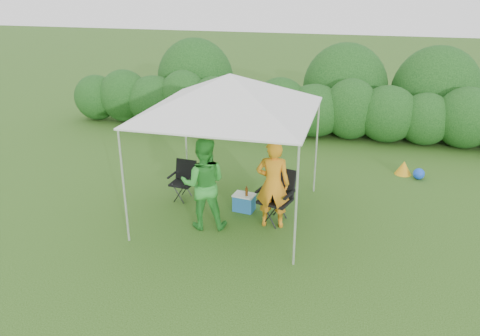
% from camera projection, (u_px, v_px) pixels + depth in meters
% --- Properties ---
extents(ground, '(70.00, 70.00, 0.00)m').
position_uv_depth(ground, '(224.00, 225.00, 9.03)').
color(ground, '#38631F').
extents(hedge, '(14.07, 1.53, 1.80)m').
position_uv_depth(hedge, '(284.00, 107.00, 14.08)').
color(hedge, '#1F521A').
rests_on(hedge, ground).
extents(canopy, '(3.10, 3.10, 2.83)m').
position_uv_depth(canopy, '(230.00, 93.00, 8.56)').
color(canopy, silver).
rests_on(canopy, ground).
extents(chair_right, '(0.75, 0.71, 1.03)m').
position_uv_depth(chair_right, '(278.00, 193.00, 9.01)').
color(chair_right, black).
rests_on(chair_right, ground).
extents(chair_left, '(0.55, 0.51, 0.83)m').
position_uv_depth(chair_left, '(184.00, 177.00, 9.99)').
color(chair_left, black).
rests_on(chair_left, ground).
extents(man, '(0.67, 0.48, 1.73)m').
position_uv_depth(man, '(273.00, 184.00, 8.70)').
color(man, orange).
rests_on(man, ground).
extents(woman, '(0.99, 0.85, 1.76)m').
position_uv_depth(woman, '(204.00, 184.00, 8.67)').
color(woman, green).
rests_on(woman, ground).
extents(cooler, '(0.46, 0.36, 0.36)m').
position_uv_depth(cooler, '(244.00, 202.00, 9.53)').
color(cooler, '#2464A8').
rests_on(cooler, ground).
extents(bottle, '(0.06, 0.06, 0.21)m').
position_uv_depth(bottle, '(247.00, 191.00, 9.38)').
color(bottle, '#592D0C').
rests_on(bottle, cooler).
extents(lawn_toy, '(0.67, 0.56, 0.33)m').
position_uv_depth(lawn_toy, '(408.00, 169.00, 11.25)').
color(lawn_toy, orange).
rests_on(lawn_toy, ground).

